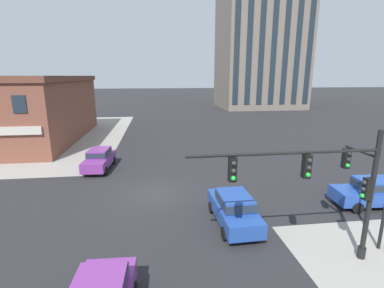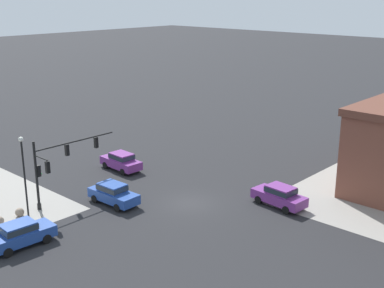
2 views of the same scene
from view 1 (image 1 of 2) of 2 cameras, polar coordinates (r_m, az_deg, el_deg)
ground_plane at (r=18.80m, az=-7.78°, el=-9.93°), size 320.00×320.00×0.00m
traffic_signal_main at (r=12.49m, az=26.75°, el=-6.86°), size 7.61×2.09×5.53m
car_main_northbound_far at (r=24.22m, az=-18.36°, el=-2.78°), size 2.16×4.53×1.68m
car_main_southbound_near at (r=19.72m, az=32.95°, el=-8.10°), size 4.50×2.10×1.68m
car_cross_eastbound at (r=14.87m, az=8.52°, el=-12.72°), size 2.00×4.45×1.68m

